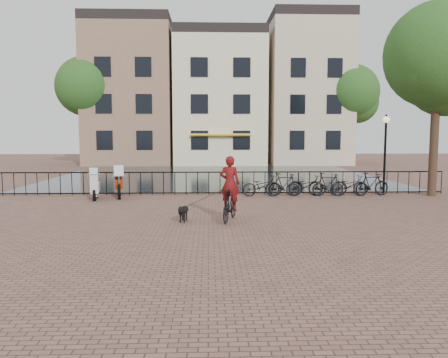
{
  "coord_description": "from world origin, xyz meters",
  "views": [
    {
      "loc": [
        -0.49,
        -11.2,
        2.64
      ],
      "look_at": [
        0.0,
        3.0,
        1.2
      ],
      "focal_mm": 35.0,
      "sensor_mm": 36.0,
      "label": 1
    }
  ],
  "objects_px": {
    "lamp_post": "(385,141)",
    "scooter": "(95,182)",
    "dog": "(183,213)",
    "cyclist": "(230,192)",
    "motorcycle": "(119,180)"
  },
  "relations": [
    {
      "from": "lamp_post",
      "to": "dog",
      "type": "xyz_separation_m",
      "value": [
        -8.47,
        -5.64,
        -2.11
      ]
    },
    {
      "from": "lamp_post",
      "to": "dog",
      "type": "relative_size",
      "value": 4.2
    },
    {
      "from": "dog",
      "to": "lamp_post",
      "type": "bearing_deg",
      "value": 40.98
    },
    {
      "from": "cyclist",
      "to": "dog",
      "type": "relative_size",
      "value": 2.85
    },
    {
      "from": "motorcycle",
      "to": "scooter",
      "type": "height_order",
      "value": "motorcycle"
    },
    {
      "from": "cyclist",
      "to": "motorcycle",
      "type": "relative_size",
      "value": 1.13
    },
    {
      "from": "lamp_post",
      "to": "cyclist",
      "type": "height_order",
      "value": "lamp_post"
    },
    {
      "from": "scooter",
      "to": "lamp_post",
      "type": "bearing_deg",
      "value": -6.14
    },
    {
      "from": "scooter",
      "to": "dog",
      "type": "bearing_deg",
      "value": -60.98
    },
    {
      "from": "motorcycle",
      "to": "scooter",
      "type": "bearing_deg",
      "value": -156.57
    },
    {
      "from": "lamp_post",
      "to": "scooter",
      "type": "distance_m",
      "value": 12.52
    },
    {
      "from": "lamp_post",
      "to": "scooter",
      "type": "bearing_deg",
      "value": -176.41
    },
    {
      "from": "cyclist",
      "to": "motorcycle",
      "type": "xyz_separation_m",
      "value": [
        -4.48,
        5.41,
        -0.17
      ]
    },
    {
      "from": "dog",
      "to": "scooter",
      "type": "xyz_separation_m",
      "value": [
        -3.9,
        4.86,
        0.42
      ]
    },
    {
      "from": "cyclist",
      "to": "dog",
      "type": "xyz_separation_m",
      "value": [
        -1.42,
        -0.05,
        -0.62
      ]
    }
  ]
}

